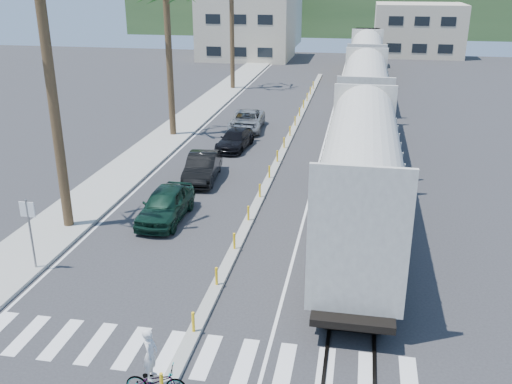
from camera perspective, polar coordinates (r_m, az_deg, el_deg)
ground at (r=19.85m, az=-5.40°, el=-12.42°), size 140.00×140.00×0.00m
sidewalk at (r=44.33m, az=-7.29°, el=6.71°), size 3.00×90.00×0.15m
rails at (r=45.20m, az=10.57°, el=6.75°), size 1.56×100.00×0.06m
median at (r=37.74m, az=2.81°, el=4.34°), size 0.45×60.00×0.85m
crosswalk at (r=18.29m, az=-7.15°, el=-15.77°), size 14.00×2.20×0.01m
lane_markings at (r=42.87m, az=0.88°, el=6.29°), size 9.42×90.00×0.01m
freight_train at (r=43.36m, az=10.81°, el=10.03°), size 3.00×60.94×5.85m
street_sign at (r=23.37m, az=-21.71°, el=-3.05°), size 0.60×0.08×3.00m
buildings at (r=88.48m, az=3.41°, el=16.76°), size 38.00×27.00×10.00m
hillside at (r=116.07m, az=8.64°, el=18.39°), size 80.00×20.00×12.00m
car_lead at (r=27.08m, az=-9.02°, el=-1.22°), size 1.85×4.58×1.56m
car_second at (r=32.12m, az=-5.37°, el=2.50°), size 2.45×4.87×1.51m
car_third at (r=37.91m, az=-2.10°, el=5.27°), size 2.51×4.60×1.24m
car_rear at (r=42.57m, az=-0.94°, el=7.16°), size 3.07×5.42×1.41m
cyclist at (r=16.59m, az=-10.12°, el=-17.50°), size 0.90×1.79×2.09m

